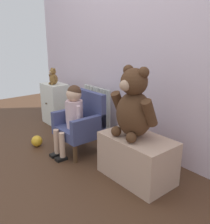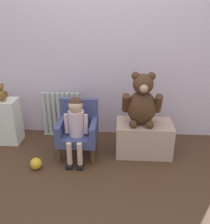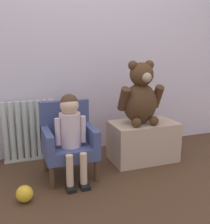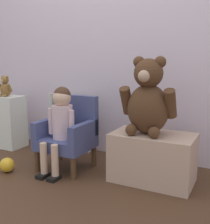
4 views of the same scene
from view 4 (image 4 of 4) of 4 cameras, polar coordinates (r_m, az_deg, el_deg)
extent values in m
plane|color=#492E1D|center=(2.04, -11.57, -16.72)|extent=(6.00, 6.00, 0.00)
cube|color=silver|center=(2.77, 2.25, 16.07)|extent=(3.80, 0.05, 2.40)
cylinder|color=beige|center=(3.07, -10.73, -1.50)|extent=(0.05, 0.05, 0.56)
cylinder|color=beige|center=(3.04, -9.81, -1.61)|extent=(0.05, 0.05, 0.56)
cylinder|color=beige|center=(3.00, -8.86, -1.73)|extent=(0.05, 0.05, 0.56)
cylinder|color=beige|center=(2.97, -7.89, -1.84)|extent=(0.05, 0.05, 0.56)
cylinder|color=beige|center=(2.93, -6.89, -1.96)|extent=(0.05, 0.05, 0.56)
cylinder|color=beige|center=(2.90, -5.88, -2.09)|extent=(0.05, 0.05, 0.56)
cylinder|color=beige|center=(2.87, -4.84, -2.21)|extent=(0.05, 0.05, 0.56)
cylinder|color=beige|center=(2.83, -3.77, -2.34)|extent=(0.05, 0.05, 0.56)
cube|color=beige|center=(3.02, -7.27, -7.33)|extent=(0.50, 0.05, 0.02)
cube|color=silver|center=(3.22, -19.34, -1.81)|extent=(0.37, 0.25, 0.55)
cube|color=#414876|center=(2.44, -7.96, -6.18)|extent=(0.43, 0.39, 0.10)
cube|color=#414876|center=(2.52, -5.91, -0.43)|extent=(0.43, 0.06, 0.34)
cube|color=#414876|center=(2.52, -11.46, -2.95)|extent=(0.06, 0.39, 0.14)
cube|color=#414876|center=(2.31, -4.29, -3.96)|extent=(0.06, 0.39, 0.14)
cylinder|color=#4C331E|center=(2.47, -13.61, -9.63)|extent=(0.04, 0.04, 0.18)
cylinder|color=#4C331E|center=(2.26, -6.46, -11.29)|extent=(0.04, 0.04, 0.18)
cylinder|color=#4C331E|center=(2.71, -9.05, -7.65)|extent=(0.04, 0.04, 0.18)
cylinder|color=#4C331E|center=(2.52, -2.28, -8.90)|extent=(0.04, 0.04, 0.18)
cylinder|color=beige|center=(2.36, -8.63, -2.00)|extent=(0.17, 0.17, 0.28)
sphere|color=#D8AD8E|center=(2.33, -8.76, 2.91)|extent=(0.15, 0.15, 0.15)
sphere|color=#472D1E|center=(2.33, -8.70, 3.38)|extent=(0.14, 0.14, 0.14)
cylinder|color=#D8AD8E|center=(2.32, -12.33, -9.16)|extent=(0.06, 0.06, 0.25)
cube|color=black|center=(2.36, -12.51, -12.54)|extent=(0.07, 0.11, 0.03)
cylinder|color=#D8AD8E|center=(2.26, -10.14, -9.66)|extent=(0.06, 0.06, 0.25)
cube|color=black|center=(2.30, -10.34, -13.12)|extent=(0.07, 0.11, 0.03)
cylinder|color=beige|center=(2.41, -10.94, -1.83)|extent=(0.04, 0.04, 0.22)
cylinder|color=beige|center=(2.29, -6.78, -2.35)|extent=(0.04, 0.04, 0.22)
cube|color=tan|center=(2.22, 9.64, -9.11)|extent=(0.62, 0.37, 0.38)
ellipsoid|color=#4A2D1B|center=(2.14, 8.75, 0.57)|extent=(0.32, 0.27, 0.38)
sphere|color=#4A2D1B|center=(2.10, 8.82, 7.78)|extent=(0.22, 0.22, 0.22)
sphere|color=tan|center=(2.01, 7.92, 7.23)|extent=(0.09, 0.09, 0.09)
sphere|color=#4A2D1B|center=(2.14, 6.91, 10.05)|extent=(0.09, 0.09, 0.09)
sphere|color=#4A2D1B|center=(2.09, 11.16, 9.93)|extent=(0.09, 0.09, 0.09)
cylinder|color=#4A2D1B|center=(2.18, 4.39, 2.33)|extent=(0.08, 0.17, 0.23)
cylinder|color=#4A2D1B|center=(2.07, 13.16, 1.68)|extent=(0.08, 0.17, 0.23)
sphere|color=#4A2D1B|center=(2.09, 5.34, -3.63)|extent=(0.09, 0.09, 0.09)
sphere|color=#4A2D1B|center=(2.04, 9.93, -4.13)|extent=(0.09, 0.09, 0.09)
ellipsoid|color=brown|center=(3.13, -19.53, 4.28)|extent=(0.12, 0.10, 0.14)
sphere|color=brown|center=(3.12, -19.71, 6.11)|extent=(0.08, 0.08, 0.08)
sphere|color=tan|center=(3.10, -20.19, 5.93)|extent=(0.03, 0.03, 0.03)
sphere|color=brown|center=(3.14, -20.05, 6.67)|extent=(0.03, 0.03, 0.03)
sphere|color=brown|center=(3.10, -19.28, 6.67)|extent=(0.03, 0.03, 0.03)
cylinder|color=brown|center=(3.17, -20.42, 4.68)|extent=(0.03, 0.06, 0.09)
cylinder|color=brown|center=(3.08, -18.80, 4.63)|extent=(0.03, 0.06, 0.09)
sphere|color=brown|center=(3.13, -20.46, 3.23)|extent=(0.03, 0.03, 0.03)
sphere|color=brown|center=(3.08, -19.63, 3.18)|extent=(0.03, 0.03, 0.03)
sphere|color=gold|center=(2.54, -19.28, -10.11)|extent=(0.12, 0.12, 0.12)
camera|label=1|loc=(0.94, 79.20, 18.45)|focal=40.00mm
camera|label=2|loc=(1.24, -98.80, 32.30)|focal=40.00mm
camera|label=3|loc=(1.86, -72.55, 8.86)|focal=45.00mm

